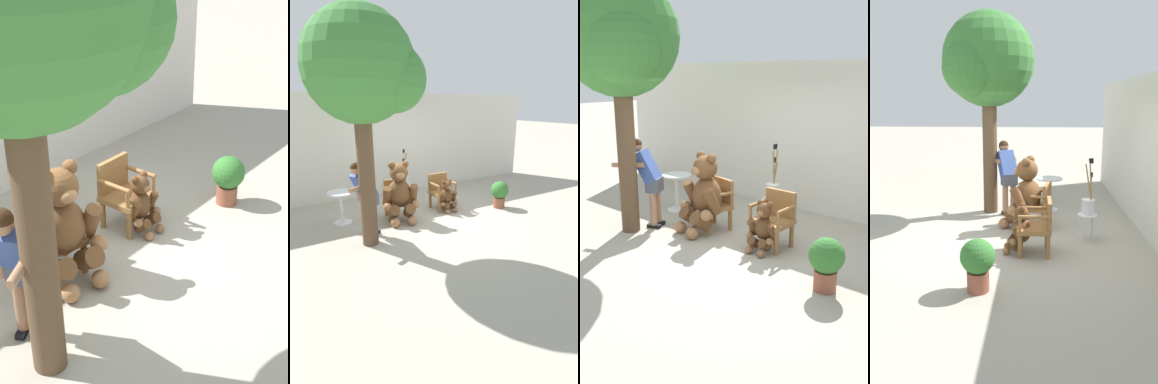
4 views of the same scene
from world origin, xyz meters
The scene contains 10 objects.
ground_plane centered at (0.00, 0.00, 0.00)m, with size 60.00×60.00×0.00m, color #A8A091.
wooden_chair_left centered at (-0.60, 0.45, 0.46)m, with size 0.66×0.63×0.86m.
wooden_chair_right centered at (0.61, 0.45, 0.46)m, with size 0.56×0.52×0.86m.
teddy_bear_large centered at (-0.63, 0.20, 0.66)m, with size 0.84×0.84×1.35m.
teddy_bear_small centered at (0.61, 0.17, 0.38)m, with size 0.47×0.44×0.78m.
person_visitor centered at (-1.54, -0.21, 0.91)m, with size 0.69×0.70×1.53m.
white_stool centered at (0.00, 1.29, 0.36)m, with size 0.34×0.34×0.46m.
brush_bucket centered at (0.00, 1.29, 0.64)m, with size 0.22×0.22×0.96m.
patio_tree centered at (-1.52, -0.61, 3.03)m, with size 1.92×1.83×4.03m.
potted_plant centered at (1.88, -0.29, 0.40)m, with size 0.44×0.44×0.68m.
Camera 1 is at (-3.80, -3.35, 3.57)m, focal length 50.00 mm.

